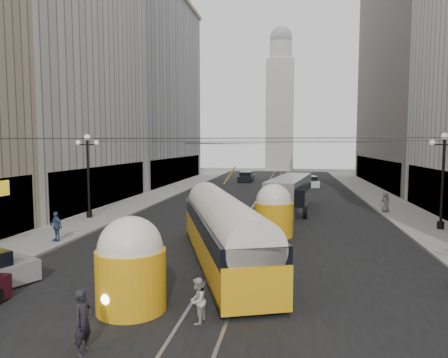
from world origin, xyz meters
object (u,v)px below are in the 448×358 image
(pedestrian_crossing_b, at_px, (197,301))
(pedestrian_crossing_a, at_px, (83,322))
(pedestrian_sidewalk_right, at_px, (385,202))
(city_bus, at_px, (290,192))
(pedestrian_sidewalk_left, at_px, (56,226))
(streetcar, at_px, (223,229))

(pedestrian_crossing_b, bearing_deg, pedestrian_crossing_a, -39.29)
(pedestrian_crossing_b, relative_size, pedestrian_sidewalk_right, 0.90)
(city_bus, xyz_separation_m, pedestrian_sidewalk_left, (-13.36, -14.25, -0.58))
(pedestrian_sidewalk_left, bearing_deg, city_bus, 70.60)
(pedestrian_crossing_a, xyz_separation_m, pedestrian_crossing_b, (2.65, 2.37, -0.17))
(city_bus, relative_size, pedestrian_sidewalk_right, 7.07)
(streetcar, relative_size, pedestrian_sidewalk_left, 8.45)
(pedestrian_sidewalk_left, bearing_deg, pedestrian_sidewalk_right, 56.79)
(streetcar, distance_m, city_bus, 16.62)
(city_bus, height_order, pedestrian_sidewalk_left, city_bus)
(streetcar, height_order, pedestrian_crossing_b, streetcar)
(streetcar, distance_m, pedestrian_sidewalk_right, 19.31)
(pedestrian_crossing_b, xyz_separation_m, pedestrian_sidewalk_left, (-10.53, 8.75, 0.26))
(streetcar, bearing_deg, pedestrian_sidewalk_left, 168.56)
(pedestrian_crossing_a, distance_m, pedestrian_sidewalk_left, 13.62)
(pedestrian_sidewalk_right, bearing_deg, pedestrian_crossing_b, 49.58)
(pedestrian_crossing_a, height_order, pedestrian_sidewalk_left, pedestrian_sidewalk_left)
(pedestrian_sidewalk_right, bearing_deg, pedestrian_crossing_a, 46.77)
(streetcar, height_order, pedestrian_sidewalk_right, streetcar)
(pedestrian_crossing_b, bearing_deg, streetcar, -168.24)
(pedestrian_crossing_a, distance_m, pedestrian_crossing_b, 3.56)
(city_bus, distance_m, pedestrian_sidewalk_left, 19.54)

